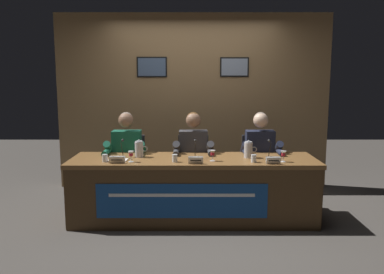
{
  "coord_description": "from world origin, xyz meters",
  "views": [
    {
      "loc": [
        -0.02,
        -4.53,
        1.68
      ],
      "look_at": [
        0.0,
        0.0,
        0.99
      ],
      "focal_mm": 37.04,
      "sensor_mm": 36.0,
      "label": 1
    }
  ],
  "objects": [
    {
      "name": "document_stack_left",
      "position": [
        -0.86,
        -0.13,
        0.74
      ],
      "size": [
        0.22,
        0.16,
        0.01
      ],
      "color": "white",
      "rests_on": "conference_table"
    },
    {
      "name": "juice_glass_right",
      "position": [
        1.0,
        -0.2,
        0.82
      ],
      "size": [
        0.06,
        0.06,
        0.12
      ],
      "color": "white",
      "rests_on": "conference_table"
    },
    {
      "name": "water_cup_right",
      "position": [
        0.67,
        -0.22,
        0.78
      ],
      "size": [
        0.06,
        0.06,
        0.08
      ],
      "color": "silver",
      "rests_on": "conference_table"
    },
    {
      "name": "water_cup_left",
      "position": [
        -0.99,
        -0.2,
        0.78
      ],
      "size": [
        0.06,
        0.06,
        0.08
      ],
      "color": "silver",
      "rests_on": "conference_table"
    },
    {
      "name": "juice_glass_center",
      "position": [
        0.21,
        -0.16,
        0.82
      ],
      "size": [
        0.06,
        0.06,
        0.12
      ],
      "color": "white",
      "rests_on": "conference_table"
    },
    {
      "name": "panelist_right",
      "position": [
        0.85,
        0.38,
        0.72
      ],
      "size": [
        0.51,
        0.48,
        1.24
      ],
      "color": "black",
      "rests_on": "ground_plane"
    },
    {
      "name": "microphone_center",
      "position": [
        0.02,
        -0.04,
        0.81
      ],
      "size": [
        0.06,
        0.17,
        0.22
      ],
      "color": "black",
      "rests_on": "conference_table"
    },
    {
      "name": "water_cup_center",
      "position": [
        -0.21,
        -0.21,
        0.78
      ],
      "size": [
        0.06,
        0.06,
        0.08
      ],
      "color": "silver",
      "rests_on": "conference_table"
    },
    {
      "name": "juice_glass_left",
      "position": [
        -0.7,
        -0.21,
        0.82
      ],
      "size": [
        0.06,
        0.06,
        0.12
      ],
      "color": "white",
      "rests_on": "conference_table"
    },
    {
      "name": "chair_left",
      "position": [
        -0.85,
        0.58,
        0.44
      ],
      "size": [
        0.44,
        0.44,
        0.91
      ],
      "color": "black",
      "rests_on": "ground_plane"
    },
    {
      "name": "conference_table",
      "position": [
        -0.0,
        -0.11,
        0.5
      ],
      "size": [
        2.85,
        0.79,
        0.74
      ],
      "color": "brown",
      "rests_on": "ground_plane"
    },
    {
      "name": "chair_center",
      "position": [
        0.0,
        0.58,
        0.44
      ],
      "size": [
        0.44,
        0.44,
        0.91
      ],
      "color": "black",
      "rests_on": "ground_plane"
    },
    {
      "name": "chair_right",
      "position": [
        0.85,
        0.58,
        0.44
      ],
      "size": [
        0.44,
        0.44,
        0.91
      ],
      "color": "black",
      "rests_on": "ground_plane"
    },
    {
      "name": "nameplate_right",
      "position": [
        0.87,
        -0.31,
        0.78
      ],
      "size": [
        0.16,
        0.06,
        0.08
      ],
      "color": "white",
      "rests_on": "conference_table"
    },
    {
      "name": "panelist_center",
      "position": [
        0.0,
        0.38,
        0.72
      ],
      "size": [
        0.51,
        0.48,
        1.24
      ],
      "color": "black",
      "rests_on": "ground_plane"
    },
    {
      "name": "panelist_left",
      "position": [
        -0.85,
        0.38,
        0.72
      ],
      "size": [
        0.51,
        0.48,
        1.24
      ],
      "color": "black",
      "rests_on": "ground_plane"
    },
    {
      "name": "wall_back_panelled",
      "position": [
        -0.0,
        1.45,
        1.3
      ],
      "size": [
        4.05,
        0.14,
        2.6
      ],
      "color": "#937047",
      "rests_on": "ground_plane"
    },
    {
      "name": "microphone_right",
      "position": [
        0.88,
        -0.05,
        0.81
      ],
      "size": [
        0.06,
        0.17,
        0.22
      ],
      "color": "black",
      "rests_on": "conference_table"
    },
    {
      "name": "water_pitcher_left_side",
      "position": [
        -0.64,
        0.07,
        0.83
      ],
      "size": [
        0.15,
        0.1,
        0.21
      ],
      "color": "silver",
      "rests_on": "conference_table"
    },
    {
      "name": "nameplate_left",
      "position": [
        -0.84,
        -0.27,
        0.78
      ],
      "size": [
        0.17,
        0.06,
        0.08
      ],
      "color": "white",
      "rests_on": "conference_table"
    },
    {
      "name": "microphone_left",
      "position": [
        -0.83,
        -0.01,
        0.81
      ],
      "size": [
        0.06,
        0.17,
        0.22
      ],
      "color": "black",
      "rests_on": "conference_table"
    },
    {
      "name": "ground_plane",
      "position": [
        0.0,
        0.0,
        0.0
      ],
      "size": [
        12.0,
        12.0,
        0.0
      ],
      "primitive_type": "plane",
      "color": "#4C4742"
    },
    {
      "name": "nameplate_center",
      "position": [
        0.02,
        -0.3,
        0.78
      ],
      "size": [
        0.16,
        0.06,
        0.08
      ],
      "color": "white",
      "rests_on": "conference_table"
    },
    {
      "name": "water_pitcher_right_side",
      "position": [
        0.64,
        0.03,
        0.83
      ],
      "size": [
        0.15,
        0.1,
        0.21
      ],
      "color": "silver",
      "rests_on": "conference_table"
    }
  ]
}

